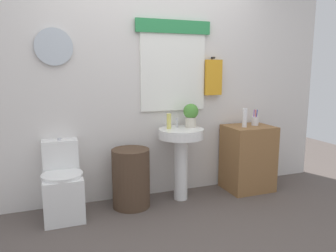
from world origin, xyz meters
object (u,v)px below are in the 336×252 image
Objects in this scene: toilet at (63,187)px; soap_bottle at (169,121)px; laundry_hamper at (131,178)px; pedestal_sink at (181,148)px; lotion_bottle at (245,118)px; wooden_cabinet at (248,158)px; potted_plant at (191,114)px; toothbrush_cup at (255,121)px.

soap_bottle is (1.11, 0.02, 0.58)m from toilet.
laundry_hamper is 0.78× the size of pedestal_sink.
pedestal_sink is at bearing 0.00° from laundry_hamper.
laundry_hamper is 1.43m from lotion_bottle.
toilet is 1.22× the size of laundry_hamper.
pedestal_sink reaches higher than toilet.
laundry_hamper is 3.71× the size of soap_bottle.
pedestal_sink is 3.67× the size of lotion_bottle.
pedestal_sink is 0.88m from wooden_cabinet.
pedestal_sink is 3.04× the size of potted_plant.
lotion_bottle is (0.76, -0.04, 0.29)m from pedestal_sink.
soap_bottle is at bearing 174.18° from lotion_bottle.
toothbrush_cup reaches higher than wooden_cabinet.
laundry_hamper is at bearing 180.00° from wooden_cabinet.
wooden_cabinet is 0.90m from potted_plant.
toothbrush_cup is (1.50, 0.02, 0.51)m from laundry_hamper.
lotion_bottle is at bearing -9.12° from potted_plant.
wooden_cabinet is at bearing -0.82° from toilet.
toothbrush_cup is at bearing -1.61° from soap_bottle.
soap_bottle is at bearing 1.05° from toilet.
toilet is 0.95× the size of pedestal_sink.
wooden_cabinet is 0.50m from lotion_bottle.
wooden_cabinet is 4.11× the size of toothbrush_cup.
pedestal_sink is 1.03× the size of wooden_cabinet.
wooden_cabinet is at bearing 23.48° from lotion_bottle.
wooden_cabinet is at bearing -167.80° from toothbrush_cup.
soap_bottle and toothbrush_cup have the same top height.
toothbrush_cup is at bearing 18.02° from lotion_bottle.
pedestal_sink is 0.98m from toothbrush_cup.
lotion_bottle is (1.99, -0.07, 0.58)m from toilet.
potted_plant reaches higher than soap_bottle.
wooden_cabinet reaches higher than toilet.
pedestal_sink is 4.78× the size of soap_bottle.
potted_plant is at bearing 2.20° from soap_bottle.
soap_bottle reaches higher than laundry_hamper.
toothbrush_cup is at bearing -0.26° from toilet.
toothbrush_cup is (0.18, 0.06, -0.05)m from lotion_bottle.
toilet is 1.51m from potted_plant.
potted_plant is 0.82m from toothbrush_cup.
wooden_cabinet is 1.09m from soap_bottle.
toilet is 0.97× the size of wooden_cabinet.
toilet is 2.88× the size of potted_plant.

